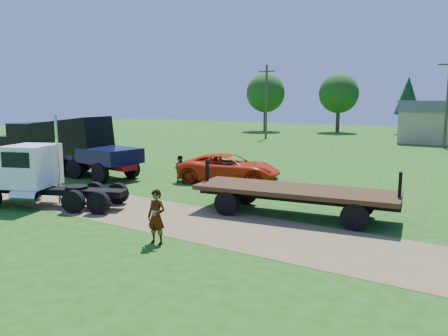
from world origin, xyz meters
The scene contains 11 objects.
ground centered at (0.00, 0.00, 0.00)m, with size 140.00×140.00×0.00m, color #205011.
dirt_track centered at (0.00, 0.00, 0.01)m, with size 120.00×4.20×0.01m, color brown.
white_semi_tractor centered at (-6.74, -1.75, 1.40)m, with size 6.83×4.39×4.09m.
black_dump_truck centered at (-13.73, 4.50, 2.06)m, with size 8.82×3.75×3.75m.
navy_truck centered at (-11.14, 4.94, 1.67)m, with size 7.71×3.31×3.27m.
orange_pickup centered at (-2.35, 7.91, 0.82)m, with size 2.73×5.93×1.65m, color red.
flatbed_trailer centered at (3.95, 2.96, 0.90)m, with size 8.51×3.66×2.11m.
spectator_a centered at (1.57, -2.83, 0.92)m, with size 0.67×0.44×1.84m, color #999999.
spectator_b centered at (-4.78, 6.35, 0.78)m, with size 0.76×0.59×1.56m, color #999999.
tan_shed centered at (4.00, 40.00, 2.42)m, with size 6.20×5.40×4.70m.
utility_poles centered at (6.00, 35.00, 4.71)m, with size 42.20×0.28×9.00m.
Camera 1 is at (11.06, -13.40, 4.75)m, focal length 35.00 mm.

